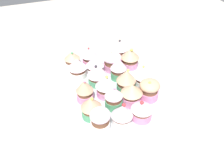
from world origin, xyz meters
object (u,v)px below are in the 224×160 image
at_px(cupcake_3, 91,107).
at_px(cupcake_2, 85,90).
at_px(cupcake_11, 112,61).
at_px(cupcake_6, 95,65).
at_px(cupcake_10, 122,115).
at_px(cupcake_13, 126,80).
at_px(cupcake_4, 100,119).
at_px(cupcake_9, 114,97).
at_px(cupcake_12, 118,68).
at_px(cupcake_0, 72,59).
at_px(cupcake_1, 77,68).
at_px(baking_tray, 112,88).
at_px(cupcake_8, 105,86).
at_px(cupcake_19, 149,89).
at_px(cupcake_16, 120,49).
at_px(cupcake_5, 89,55).
at_px(cupcake_18, 144,76).
at_px(cupcake_17, 130,57).
at_px(cupcake_14, 132,93).
at_px(cupcake_15, 142,110).
at_px(cupcake_7, 97,74).

bearing_deg(cupcake_3, cupcake_2, 179.38).
bearing_deg(cupcake_11, cupcake_6, -84.50).
height_order(cupcake_2, cupcake_10, cupcake_2).
bearing_deg(cupcake_13, cupcake_4, -45.33).
distance_m(cupcake_9, cupcake_12, 0.14).
height_order(cupcake_0, cupcake_1, cupcake_1).
xyz_separation_m(baking_tray, cupcake_4, (0.15, -0.09, 0.04)).
xyz_separation_m(cupcake_6, cupcake_8, (0.12, -0.00, -0.00)).
bearing_deg(cupcake_1, cupcake_10, 13.53).
height_order(cupcake_11, cupcake_19, same).
xyz_separation_m(baking_tray, cupcake_16, (-0.15, 0.09, 0.05)).
distance_m(cupcake_3, cupcake_5, 0.26).
xyz_separation_m(baking_tray, cupcake_0, (-0.16, -0.09, 0.04)).
height_order(cupcake_0, cupcake_11, cupcake_11).
bearing_deg(cupcake_5, cupcake_16, 90.21).
bearing_deg(cupcake_5, cupcake_18, 36.59).
xyz_separation_m(cupcake_2, cupcake_4, (0.13, 0.01, -0.00)).
xyz_separation_m(cupcake_5, cupcake_11, (0.06, 0.07, -0.00)).
relative_size(cupcake_5, cupcake_17, 0.95).
xyz_separation_m(cupcake_13, cupcake_19, (0.06, 0.05, -0.01)).
bearing_deg(cupcake_16, cupcake_3, -36.49).
distance_m(cupcake_0, cupcake_1, 0.07).
distance_m(cupcake_8, cupcake_12, 0.10).
relative_size(cupcake_4, cupcake_13, 0.89).
xyz_separation_m(cupcake_14, cupcake_17, (-0.18, 0.07, 0.00)).
relative_size(cupcake_0, cupcake_12, 0.82).
bearing_deg(cupcake_19, cupcake_1, -135.02).
xyz_separation_m(cupcake_3, cupcake_10, (0.06, 0.07, 0.00)).
xyz_separation_m(baking_tray, cupcake_12, (-0.04, 0.04, 0.05)).
relative_size(cupcake_14, cupcake_17, 0.90).
distance_m(cupcake_5, cupcake_15, 0.32).
bearing_deg(cupcake_14, cupcake_9, -92.81).
relative_size(cupcake_3, cupcake_19, 1.06).
distance_m(cupcake_9, cupcake_17, 0.22).
relative_size(cupcake_12, cupcake_18, 1.07).
bearing_deg(cupcake_19, cupcake_18, 169.80).
height_order(baking_tray, cupcake_8, cupcake_8).
bearing_deg(cupcake_16, cupcake_14, -13.71).
height_order(cupcake_14, cupcake_18, cupcake_18).
bearing_deg(cupcake_1, cupcake_18, 58.14).
height_order(cupcake_4, cupcake_10, cupcake_10).
bearing_deg(cupcake_19, cupcake_5, -153.18).
height_order(cupcake_0, cupcake_7, cupcake_7).
xyz_separation_m(baking_tray, cupcake_6, (-0.09, -0.03, 0.04)).
height_order(cupcake_2, cupcake_14, cupcake_2).
distance_m(cupcake_10, cupcake_18, 0.19).
bearing_deg(cupcake_4, cupcake_0, -179.17).
distance_m(cupcake_13, cupcake_18, 0.06).
distance_m(cupcake_2, cupcake_3, 0.07).
xyz_separation_m(cupcake_11, cupcake_14, (0.18, -0.01, 0.00)).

